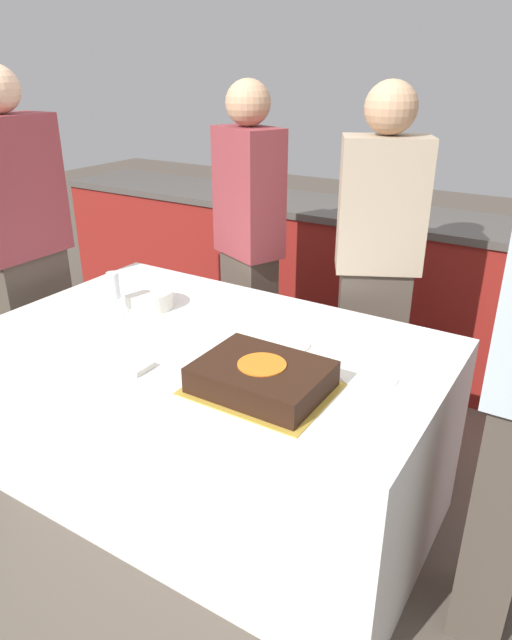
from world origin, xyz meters
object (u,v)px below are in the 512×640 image
Objects in this scene: plate_stack at (149,299)px; person_seated_left at (26,260)px; cake at (262,377)px; person_standing_back at (249,252)px; person_cutting_cake at (376,276)px; wine_glass at (114,288)px.

person_seated_left reaches higher than plate_stack.
person_seated_left is at bearing 170.17° from cake.
person_standing_back is at bearing 81.79° from plate_stack.
cake is at bearing -22.97° from plate_stack.
cake is 0.25× the size of person_seated_left.
plate_stack is 0.97m from person_cutting_cake.
person_seated_left is at bearing -0.34° from person_cutting_cake.
cake is at bearing 148.10° from person_standing_back.
person_standing_back is (0.09, 0.62, 0.05)m from plate_stack.
person_cutting_cake is at bearing 90.00° from cake.
person_standing_back is at bearing 80.93° from wine_glass.
person_seated_left is at bearing 65.86° from person_standing_back.
cake is 0.26× the size of person_standing_back.
person_cutting_cake is 1.56m from person_seated_left.
plate_stack is 1.08× the size of wine_glass.
plate_stack is at bearing -84.11° from person_seated_left.
wine_glass reaches higher than cake.
person_cutting_cake is 0.65m from person_standing_back.
plate_stack is 0.12× the size of person_standing_back.
person_cutting_cake is 0.97× the size of person_seated_left.
person_standing_back is at bearing -47.59° from person_seated_left.
person_seated_left is at bearing 172.57° from wine_glass.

